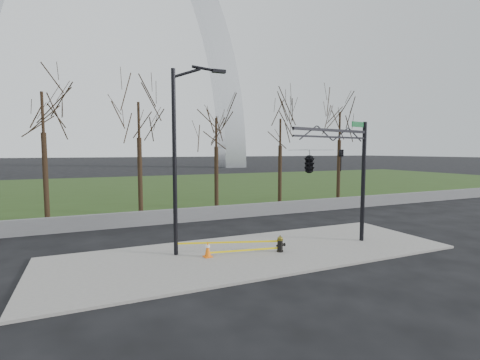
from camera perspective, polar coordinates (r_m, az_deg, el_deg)
name	(u,v)px	position (r m, az deg, el deg)	size (l,w,h in m)	color
ground	(255,254)	(15.79, 2.46, -12.07)	(500.00, 500.00, 0.00)	black
sidewalk	(255,253)	(15.78, 2.46, -11.89)	(18.00, 6.00, 0.10)	gray
grass_strip	(147,188)	(44.28, -15.02, -1.23)	(120.00, 40.00, 0.06)	#263C16
guardrail	(201,214)	(22.93, -6.47, -5.59)	(60.00, 0.30, 0.90)	#59595B
gateway_arch	(114,32)	(93.07, -20.11, 22.01)	(66.00, 6.00, 65.00)	silver
tree_row	(139,153)	(25.76, -16.36, 4.32)	(39.35, 4.00, 8.89)	black
fire_hydrant	(280,244)	(15.77, 6.66, -10.46)	(0.46, 0.30, 0.74)	black
traffic_cone	(208,249)	(14.98, -5.34, -11.30)	(0.38, 0.38, 0.67)	orange
street_light	(180,148)	(14.97, -9.92, 5.17)	(2.39, 0.27, 8.21)	black
traffic_signal_mast	(321,161)	(15.49, 13.23, 3.07)	(4.97, 2.54, 6.00)	black
caution_tape	(235,246)	(15.38, -0.77, -10.76)	(4.35, 1.45, 0.39)	yellow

